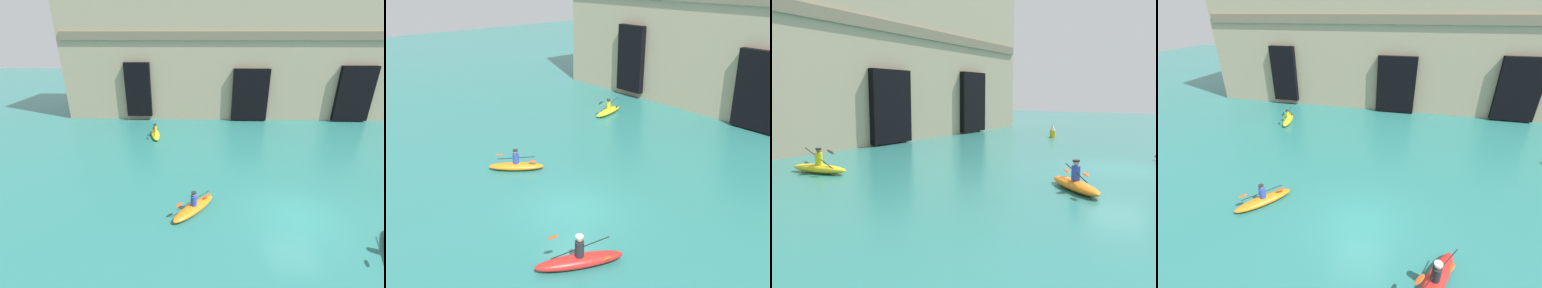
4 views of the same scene
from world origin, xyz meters
TOP-DOWN VIEW (x-y plane):
  - ground_plane at (0.00, 0.00)m, footprint 120.00×120.00m
  - kayak_red at (3.13, -2.36)m, footprint 2.04×3.24m
  - kayak_yellow at (-8.74, 10.78)m, footprint 1.35×2.98m
  - kayak_orange at (-5.13, 0.36)m, footprint 2.42×2.71m

SIDE VIEW (x-z plane):
  - ground_plane at x=0.00m, z-range 0.00..0.00m
  - kayak_orange at x=-5.13m, z-range -0.33..0.81m
  - kayak_yellow at x=-8.74m, z-range -0.32..0.81m
  - kayak_red at x=3.13m, z-range -0.39..0.93m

